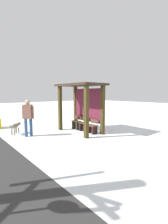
# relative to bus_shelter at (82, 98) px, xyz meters

# --- Properties ---
(ground_plane) EXTENTS (60.00, 60.00, 0.00)m
(ground_plane) POSITION_rel_bus_shelter_xyz_m (0.00, -0.16, -1.85)
(ground_plane) COLOR white
(bus_shelter) EXTENTS (2.72, 1.56, 2.58)m
(bus_shelter) POSITION_rel_bus_shelter_xyz_m (0.00, 0.00, 0.00)
(bus_shelter) COLOR #3A3013
(bus_shelter) RESTS_ON ground
(bench_left_inside) EXTENTS (0.57, 0.35, 0.76)m
(bench_left_inside) POSITION_rel_bus_shelter_xyz_m (-0.67, 0.11, -1.55)
(bench_left_inside) COLOR #4E2C24
(bench_left_inside) RESTS_ON ground
(bench_center_inside) EXTENTS (0.57, 0.36, 0.75)m
(bench_center_inside) POSITION_rel_bus_shelter_xyz_m (0.00, 0.11, -1.55)
(bench_center_inside) COLOR #483D17
(bench_center_inside) RESTS_ON ground
(bench_right_inside) EXTENTS (0.57, 0.37, 0.72)m
(bench_right_inside) POSITION_rel_bus_shelter_xyz_m (0.67, 0.11, -1.56)
(bench_right_inside) COLOR brown
(bench_right_inside) RESTS_ON ground
(person_walking) EXTENTS (0.47, 0.48, 1.79)m
(person_walking) POSITION_rel_bus_shelter_xyz_m (-0.93, -2.65, -0.80)
(person_walking) COLOR #8C5E4B
(person_walking) RESTS_ON ground
(dog) EXTENTS (0.65, 0.72, 0.59)m
(dog) POSITION_rel_bus_shelter_xyz_m (-1.76, -3.00, -1.44)
(dog) COLOR gray
(dog) RESTS_ON ground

